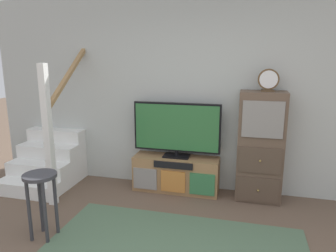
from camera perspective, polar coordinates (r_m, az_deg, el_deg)
name	(u,v)px	position (r m, az deg, el deg)	size (l,w,h in m)	color
back_wall	(202,95)	(4.44, 6.10, 5.65)	(6.40, 0.12, 2.70)	#B2B7B2
media_console	(176,174)	(4.51, 1.45, -8.67)	(1.20, 0.38, 0.50)	#997047
television	(177,129)	(4.33, 1.57, -0.47)	(1.21, 0.22, 0.77)	black
side_cabinet	(260,147)	(4.27, 16.36, -3.70)	(0.58, 0.38, 1.45)	brown
desk_clock	(268,80)	(4.11, 17.72, 7.90)	(0.26, 0.08, 0.28)	#4C3823
staircase	(55,155)	(5.23, -19.76, -4.97)	(1.00, 1.36, 2.20)	white
bar_stool_near	(41,191)	(3.56, -21.99, -10.81)	(0.34, 0.34, 0.71)	#333338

